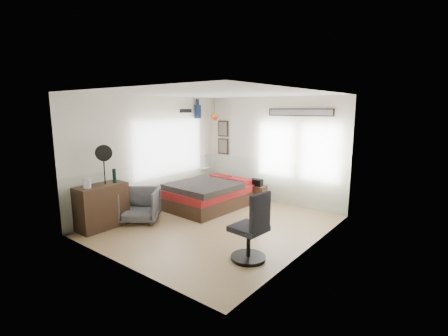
# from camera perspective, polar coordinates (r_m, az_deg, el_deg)

# --- Properties ---
(ground_plane) EXTENTS (4.00, 4.50, 0.01)m
(ground_plane) POSITION_cam_1_polar(r_m,az_deg,el_deg) (6.90, -1.41, -10.05)
(ground_plane) COLOR #93784B
(room_shell) EXTENTS (4.02, 4.52, 2.71)m
(room_shell) POSITION_cam_1_polar(r_m,az_deg,el_deg) (6.71, -0.97, 3.60)
(room_shell) COLOR beige
(room_shell) RESTS_ON ground_plane
(wall_decor) EXTENTS (3.55, 1.32, 1.44)m
(wall_decor) POSITION_cam_1_polar(r_m,az_deg,el_deg) (8.69, 1.13, 8.38)
(wall_decor) COLOR black
(wall_decor) RESTS_ON room_shell
(bed) EXTENTS (1.52, 2.05, 0.64)m
(bed) POSITION_cam_1_polar(r_m,az_deg,el_deg) (8.02, -2.65, -4.75)
(bed) COLOR #322317
(bed) RESTS_ON ground_plane
(dresser) EXTENTS (0.48, 1.00, 0.90)m
(dresser) POSITION_cam_1_polar(r_m,az_deg,el_deg) (7.08, -20.66, -6.34)
(dresser) COLOR #322317
(dresser) RESTS_ON ground_plane
(armchair) EXTENTS (1.09, 1.09, 0.72)m
(armchair) POSITION_cam_1_polar(r_m,az_deg,el_deg) (7.25, -14.54, -6.34)
(armchair) COLOR #535458
(armchair) RESTS_ON ground_plane
(nightstand) EXTENTS (0.51, 0.43, 0.45)m
(nightstand) POSITION_cam_1_polar(r_m,az_deg,el_deg) (8.44, 5.70, -4.61)
(nightstand) COLOR #322317
(nightstand) RESTS_ON ground_plane
(task_chair) EXTENTS (0.57, 0.57, 1.14)m
(task_chair) POSITION_cam_1_polar(r_m,az_deg,el_deg) (5.25, 4.89, -11.33)
(task_chair) COLOR black
(task_chair) RESTS_ON ground_plane
(kettle) EXTENTS (0.17, 0.15, 0.19)m
(kettle) POSITION_cam_1_polar(r_m,az_deg,el_deg) (6.76, -22.95, -2.48)
(kettle) COLOR silver
(kettle) RESTS_ON dresser
(bottle) EXTENTS (0.07, 0.07, 0.29)m
(bottle) POSITION_cam_1_polar(r_m,az_deg,el_deg) (7.04, -18.73, -1.29)
(bottle) COLOR black
(bottle) RESTS_ON dresser
(stand_fan) EXTENTS (0.17, 0.32, 0.80)m
(stand_fan) POSITION_cam_1_polar(r_m,az_deg,el_deg) (6.88, -20.41, 2.39)
(stand_fan) COLOR black
(stand_fan) RESTS_ON dresser
(black_bag) EXTENTS (0.31, 0.22, 0.17)m
(black_bag) POSITION_cam_1_polar(r_m,az_deg,el_deg) (8.36, 5.74, -2.54)
(black_bag) COLOR black
(black_bag) RESTS_ON nightstand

